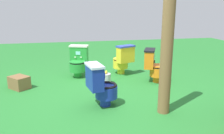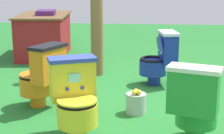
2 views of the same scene
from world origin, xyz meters
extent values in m
plane|color=#26752D|center=(0.00, 0.00, 0.00)|extent=(14.00, 14.00, 0.00)
cylinder|color=#192D9E|center=(0.52, -0.13, 0.07)|extent=(0.21, 0.21, 0.14)
cylinder|color=#192D9E|center=(0.51, -0.11, 0.24)|extent=(0.43, 0.43, 0.20)
torus|color=black|center=(0.51, -0.11, 0.35)|extent=(0.41, 0.41, 0.04)
cylinder|color=silver|center=(0.51, -0.11, 0.30)|extent=(0.28, 0.28, 0.01)
cube|color=#192D9E|center=(0.55, -0.30, 0.51)|extent=(0.44, 0.26, 0.37)
cube|color=silver|center=(0.55, -0.30, 0.71)|extent=(0.46, 0.29, 0.04)
cube|color=#8CE0E5|center=(0.53, -0.20, 0.56)|extent=(0.11, 0.03, 0.08)
cylinder|color=#192D9E|center=(0.53, -0.20, 0.49)|extent=(0.36, 0.15, 0.35)
sphere|color=silver|center=(0.46, -0.21, 0.46)|extent=(0.04, 0.04, 0.04)
sphere|color=silver|center=(0.60, -0.19, 0.46)|extent=(0.04, 0.04, 0.04)
cylinder|color=orange|center=(-0.48, 1.21, 0.07)|extent=(0.24, 0.24, 0.14)
cylinder|color=orange|center=(-0.47, 1.22, 0.24)|extent=(0.49, 0.49, 0.20)
torus|color=black|center=(-0.47, 1.22, 0.35)|extent=(0.47, 0.47, 0.04)
cylinder|color=black|center=(-0.47, 1.22, 0.30)|extent=(0.32, 0.32, 0.01)
cube|color=orange|center=(-0.55, 1.04, 0.51)|extent=(0.45, 0.34, 0.37)
cube|color=black|center=(-0.55, 1.04, 0.71)|extent=(0.48, 0.38, 0.04)
cube|color=#8CE0E5|center=(-0.51, 1.13, 0.56)|extent=(0.10, 0.05, 0.08)
cylinder|color=orange|center=(-0.47, 1.22, 0.37)|extent=(0.48, 0.48, 0.02)
sphere|color=black|center=(-0.57, 1.17, 0.46)|extent=(0.04, 0.04, 0.04)
sphere|color=black|center=(-0.45, 1.11, 0.46)|extent=(0.04, 0.04, 0.04)
cylinder|color=green|center=(-1.23, -0.47, 0.07)|extent=(0.23, 0.23, 0.14)
cylinder|color=green|center=(-1.21, -0.47, 0.24)|extent=(0.47, 0.47, 0.20)
torus|color=black|center=(-1.21, -0.47, 0.35)|extent=(0.45, 0.45, 0.04)
cylinder|color=white|center=(-1.21, -0.47, 0.30)|extent=(0.30, 0.30, 0.01)
cube|color=green|center=(-1.40, -0.41, 0.51)|extent=(0.31, 0.45, 0.37)
cube|color=white|center=(-1.40, -0.41, 0.71)|extent=(0.34, 0.48, 0.04)
cube|color=#8CE0E5|center=(-1.30, -0.44, 0.56)|extent=(0.04, 0.11, 0.08)
cylinder|color=green|center=(-1.21, -0.47, 0.37)|extent=(0.45, 0.45, 0.02)
sphere|color=white|center=(-1.28, -0.38, 0.46)|extent=(0.04, 0.04, 0.04)
sphere|color=white|center=(-1.32, -0.51, 0.46)|extent=(0.04, 0.04, 0.04)
cylinder|color=yellow|center=(-1.30, 0.59, 0.07)|extent=(0.23, 0.23, 0.14)
cylinder|color=yellow|center=(-1.32, 0.59, 0.24)|extent=(0.48, 0.48, 0.20)
torus|color=black|center=(-1.32, 0.59, 0.35)|extent=(0.46, 0.46, 0.04)
cylinder|color=#3347B2|center=(-1.32, 0.59, 0.30)|extent=(0.31, 0.31, 0.01)
cube|color=yellow|center=(-1.13, 0.66, 0.51)|extent=(0.33, 0.45, 0.37)
cube|color=#3347B2|center=(-1.13, 0.66, 0.71)|extent=(0.36, 0.48, 0.04)
cube|color=#8CE0E5|center=(-1.23, 0.62, 0.56)|extent=(0.05, 0.10, 0.08)
cylinder|color=yellow|center=(-1.32, 0.59, 0.37)|extent=(0.47, 0.47, 0.02)
sphere|color=#3347B2|center=(-1.20, 0.56, 0.46)|extent=(0.04, 0.04, 0.04)
sphere|color=#3347B2|center=(-1.26, 0.69, 0.46)|extent=(0.04, 0.04, 0.04)
cylinder|color=brown|center=(0.96, 0.72, 1.01)|extent=(0.18, 0.18, 2.02)
cube|color=brown|center=(-0.66, -1.68, 0.13)|extent=(0.48, 0.47, 0.25)
cylinder|color=#B7B7BF|center=(-0.60, 0.09, 0.11)|extent=(0.22, 0.22, 0.22)
ellipsoid|color=yellow|center=(-0.60, 0.09, 0.25)|extent=(0.07, 0.05, 0.05)
ellipsoid|color=yellow|center=(-0.65, 0.10, 0.25)|extent=(0.07, 0.05, 0.05)
ellipsoid|color=yellow|center=(-0.64, 0.05, 0.25)|extent=(0.07, 0.05, 0.05)
camera|label=1|loc=(4.07, -0.76, 1.60)|focal=37.13mm
camera|label=2|loc=(-4.37, -0.02, 1.45)|focal=59.02mm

